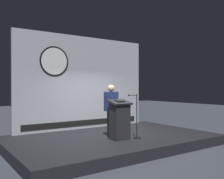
{
  "coord_description": "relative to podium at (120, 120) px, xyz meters",
  "views": [
    {
      "loc": [
        -4.61,
        -6.66,
        1.85
      ],
      "look_at": [
        -0.14,
        -0.19,
        1.79
      ],
      "focal_mm": 40.6,
      "sensor_mm": 36.0,
      "label": 1
    }
  ],
  "objects": [
    {
      "name": "ground_plane",
      "position": [
        0.14,
        0.59,
        -0.88
      ],
      "size": [
        40.0,
        40.0,
        0.0
      ],
      "primitive_type": "plane",
      "color": "#383D47"
    },
    {
      "name": "stage_platform",
      "position": [
        0.14,
        0.59,
        -0.73
      ],
      "size": [
        6.4,
        4.0,
        0.3
      ],
      "primitive_type": "cube",
      "color": "black",
      "rests_on": "ground"
    },
    {
      "name": "banner_display",
      "position": [
        0.12,
        2.44,
        1.15
      ],
      "size": [
        5.31,
        0.12,
        3.47
      ],
      "color": "#B2B7C1",
      "rests_on": "stage_platform"
    },
    {
      "name": "podium",
      "position": [
        0.0,
        0.0,
        0.0
      ],
      "size": [
        0.64,
        0.5,
        1.2
      ],
      "color": "#26262B",
      "rests_on": "stage_platform"
    },
    {
      "name": "speaker_person",
      "position": [
        0.02,
        0.48,
        0.25
      ],
      "size": [
        0.4,
        0.26,
        1.64
      ],
      "color": "black",
      "rests_on": "stage_platform"
    },
    {
      "name": "microphone_stand",
      "position": [
        0.54,
        -0.09,
        -0.11
      ],
      "size": [
        0.24,
        0.54,
        1.35
      ],
      "color": "black",
      "rests_on": "stage_platform"
    }
  ]
}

